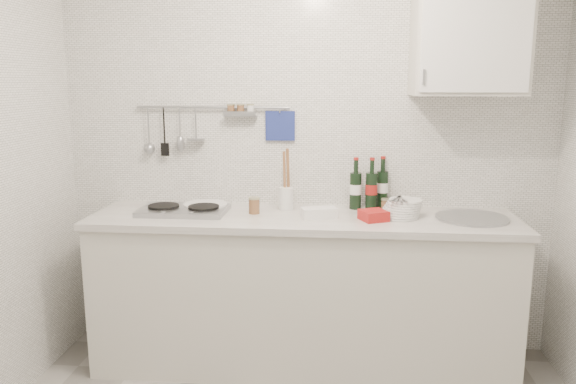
# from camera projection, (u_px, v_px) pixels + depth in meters

# --- Properties ---
(back_wall) EXTENTS (3.00, 0.02, 2.50)m
(back_wall) POSITION_uv_depth(u_px,v_px,m) (306.00, 152.00, 3.46)
(back_wall) COLOR silver
(back_wall) RESTS_ON floor
(counter) EXTENTS (2.44, 0.64, 0.96)m
(counter) POSITION_uv_depth(u_px,v_px,m) (303.00, 295.00, 3.32)
(counter) COLOR beige
(counter) RESTS_ON floor
(wall_rail) EXTENTS (0.98, 0.09, 0.34)m
(wall_rail) POSITION_uv_depth(u_px,v_px,m) (209.00, 123.00, 3.44)
(wall_rail) COLOR #93969B
(wall_rail) RESTS_ON back_wall
(wall_cabinet) EXTENTS (0.60, 0.38, 0.70)m
(wall_cabinet) POSITION_uv_depth(u_px,v_px,m) (469.00, 30.00, 3.06)
(wall_cabinet) COLOR beige
(wall_cabinet) RESTS_ON back_wall
(plate_stack_hob) EXTENTS (0.28, 0.28, 0.04)m
(plate_stack_hob) POSITION_uv_depth(u_px,v_px,m) (205.00, 207.00, 3.36)
(plate_stack_hob) COLOR #5379BD
(plate_stack_hob) RESTS_ON counter
(plate_stack_sink) EXTENTS (0.25, 0.24, 0.11)m
(plate_stack_sink) POSITION_uv_depth(u_px,v_px,m) (402.00, 208.00, 3.18)
(plate_stack_sink) COLOR white
(plate_stack_sink) RESTS_ON counter
(wine_bottles) EXTENTS (0.24, 0.14, 0.31)m
(wine_bottles) POSITION_uv_depth(u_px,v_px,m) (370.00, 183.00, 3.38)
(wine_bottles) COLOR black
(wine_bottles) RESTS_ON counter
(butter_dish) EXTENTS (0.21, 0.15, 0.06)m
(butter_dish) POSITION_uv_depth(u_px,v_px,m) (319.00, 213.00, 3.16)
(butter_dish) COLOR white
(butter_dish) RESTS_ON counter
(strawberry_punnet) EXTENTS (0.18, 0.18, 0.06)m
(strawberry_punnet) POSITION_uv_depth(u_px,v_px,m) (374.00, 215.00, 3.10)
(strawberry_punnet) COLOR red
(strawberry_punnet) RESTS_ON counter
(utensil_crock) EXTENTS (0.09, 0.09, 0.37)m
(utensil_crock) POSITION_uv_depth(u_px,v_px,m) (286.00, 195.00, 3.36)
(utensil_crock) COLOR white
(utensil_crock) RESTS_ON counter
(jar_a) EXTENTS (0.07, 0.07, 0.10)m
(jar_a) POSITION_uv_depth(u_px,v_px,m) (284.00, 200.00, 3.41)
(jar_a) COLOR brown
(jar_a) RESTS_ON counter
(jar_b) EXTENTS (0.06, 0.06, 0.07)m
(jar_b) POSITION_uv_depth(u_px,v_px,m) (386.00, 204.00, 3.34)
(jar_b) COLOR brown
(jar_b) RESTS_ON counter
(jar_c) EXTENTS (0.06, 0.06, 0.07)m
(jar_c) POSITION_uv_depth(u_px,v_px,m) (401.00, 205.00, 3.33)
(jar_c) COLOR brown
(jar_c) RESTS_ON counter
(jar_d) EXTENTS (0.07, 0.07, 0.10)m
(jar_d) POSITION_uv_depth(u_px,v_px,m) (254.00, 205.00, 3.26)
(jar_d) COLOR brown
(jar_d) RESTS_ON counter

